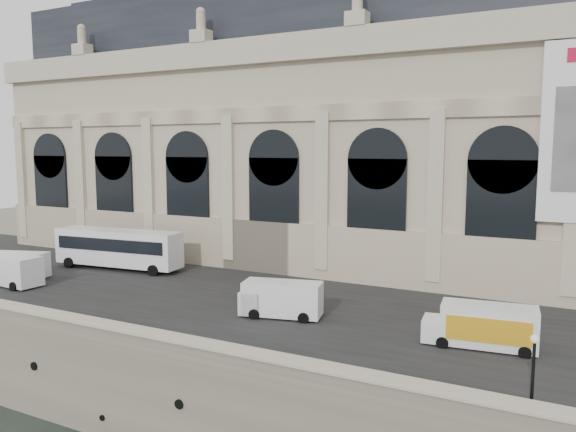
# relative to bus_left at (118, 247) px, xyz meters

# --- Properties ---
(quay) EXTENTS (160.00, 70.00, 6.00)m
(quay) POSITION_rel_bus_left_xyz_m (18.59, 18.38, -5.20)
(quay) COLOR gray
(quay) RESTS_ON ground
(street) EXTENTS (160.00, 24.00, 0.06)m
(street) POSITION_rel_bus_left_xyz_m (18.59, -2.62, -2.17)
(street) COLOR #2D2D2D
(street) RESTS_ON quay
(parapet) EXTENTS (160.00, 1.40, 1.21)m
(parapet) POSITION_rel_bus_left_xyz_m (18.59, -16.02, -1.58)
(parapet) COLOR gray
(parapet) RESTS_ON quay
(museum) EXTENTS (69.00, 18.70, 29.10)m
(museum) POSITION_rel_bus_left_xyz_m (12.61, 14.24, 11.53)
(museum) COLOR #C6B698
(museum) RESTS_ON quay
(bus_left) EXTENTS (13.52, 4.23, 3.92)m
(bus_left) POSITION_rel_bus_left_xyz_m (0.00, 0.00, 0.00)
(bus_left) COLOR white
(bus_left) RESTS_ON quay
(van_a) EXTENTS (5.83, 3.69, 2.43)m
(van_a) POSITION_rel_bus_left_xyz_m (-5.51, -7.35, -0.95)
(van_a) COLOR white
(van_a) RESTS_ON quay
(van_b) EXTENTS (6.14, 2.74, 2.69)m
(van_b) POSITION_rel_bus_left_xyz_m (-3.74, -9.25, -0.82)
(van_b) COLOR white
(van_b) RESTS_ON quay
(van_c) EXTENTS (6.05, 3.40, 2.54)m
(van_c) POSITION_rel_bus_left_xyz_m (21.39, -6.54, -0.90)
(van_c) COLOR white
(van_c) RESTS_ON quay
(box_truck) EXTENTS (6.74, 2.95, 2.64)m
(box_truck) POSITION_rel_bus_left_xyz_m (35.16, -6.32, -0.87)
(box_truck) COLOR white
(box_truck) RESTS_ON quay
(lamp_right) EXTENTS (0.39, 0.39, 3.81)m
(lamp_right) POSITION_rel_bus_left_xyz_m (38.51, -14.48, -0.30)
(lamp_right) COLOR black
(lamp_right) RESTS_ON quay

